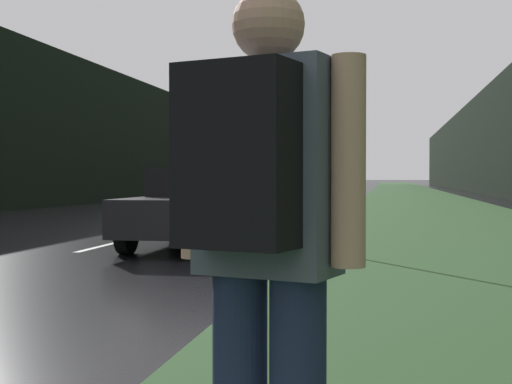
# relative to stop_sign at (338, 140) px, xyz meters

# --- Properties ---
(grass_verge) EXTENTS (6.00, 240.00, 0.02)m
(grass_verge) POSITION_rel_stop_sign_xyz_m (2.34, 26.65, -1.80)
(grass_verge) COLOR #33562D
(grass_verge) RESTS_ON ground_plane
(lane_stripe_c) EXTENTS (0.12, 3.00, 0.01)m
(lane_stripe_c) POSITION_rel_stop_sign_xyz_m (-4.24, 1.22, -1.80)
(lane_stripe_c) COLOR silver
(lane_stripe_c) RESTS_ON ground_plane
(lane_stripe_d) EXTENTS (0.12, 3.00, 0.01)m
(lane_stripe_d) POSITION_rel_stop_sign_xyz_m (-4.24, 8.22, -1.80)
(lane_stripe_d) COLOR silver
(lane_stripe_d) RESTS_ON ground_plane
(lane_stripe_e) EXTENTS (0.12, 3.00, 0.01)m
(lane_stripe_e) POSITION_rel_stop_sign_xyz_m (-4.24, 15.22, -1.80)
(lane_stripe_e) COLOR silver
(lane_stripe_e) RESTS_ON ground_plane
(treeline_far_side) EXTENTS (2.00, 140.00, 6.61)m
(treeline_far_side) POSITION_rel_stop_sign_xyz_m (-13.82, 36.65, 1.50)
(treeline_far_side) COLOR black
(treeline_far_side) RESTS_ON ground_plane
(treeline_near_side) EXTENTS (2.00, 140.00, 7.44)m
(treeline_near_side) POSITION_rel_stop_sign_xyz_m (8.34, 36.65, 1.91)
(treeline_near_side) COLOR black
(treeline_near_side) RESTS_ON ground_plane
(stop_sign) EXTENTS (0.70, 0.07, 2.92)m
(stop_sign) POSITION_rel_stop_sign_xyz_m (0.00, 0.00, 0.00)
(stop_sign) COLOR slate
(stop_sign) RESTS_ON ground_plane
(hitchhiker_with_backpack) EXTENTS (0.61, 0.51, 1.83)m
(hitchhiker_with_backpack) POSITION_rel_stop_sign_xyz_m (0.38, -8.96, -0.76)
(hitchhiker_with_backpack) COLOR #1E2847
(hitchhiker_with_backpack) RESTS_ON ground_plane
(car_passing_near) EXTENTS (1.98, 4.52, 1.39)m
(car_passing_near) POSITION_rel_stop_sign_xyz_m (-2.45, 1.10, -1.10)
(car_passing_near) COLOR black
(car_passing_near) RESTS_ON ground_plane
(car_passing_far) EXTENTS (1.95, 4.40, 1.39)m
(car_passing_far) POSITION_rel_stop_sign_xyz_m (-2.45, 14.95, -1.12)
(car_passing_far) COLOR #9E9EA3
(car_passing_far) RESTS_ON ground_plane
(car_oncoming) EXTENTS (1.94, 4.23, 1.48)m
(car_oncoming) POSITION_rel_stop_sign_xyz_m (-6.03, 26.09, -1.06)
(car_oncoming) COLOR #2D3856
(car_oncoming) RESTS_ON ground_plane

